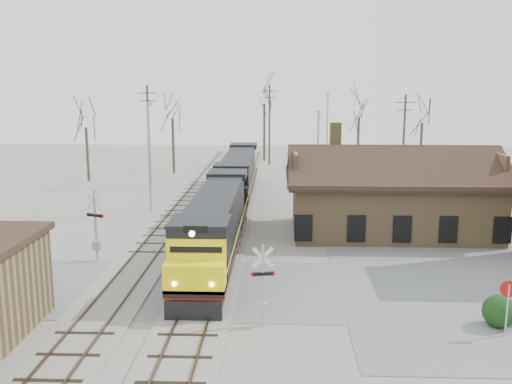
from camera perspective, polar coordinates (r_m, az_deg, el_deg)
ground at (r=30.94m, az=-5.05°, el=-9.55°), size 140.00×140.00×0.00m
road at (r=30.94m, az=-5.05°, el=-9.53°), size 60.00×9.00×0.03m
track_main at (r=45.20m, az=-2.62°, el=-2.83°), size 3.40×90.00×0.24m
track_siding at (r=45.81m, az=-8.25°, el=-2.74°), size 3.40×90.00×0.24m
depot at (r=42.38m, az=13.35°, el=-0.80°), size 15.20×9.31×7.90m
locomotive_lead at (r=34.62m, az=-4.14°, el=-3.44°), size 2.86×19.14×4.25m
locomotive_trailing at (r=53.57m, az=-1.82°, el=1.72°), size 2.86×19.14×4.02m
crossbuck_near at (r=25.72m, az=0.69°, el=-9.58°), size 1.07×0.30×3.78m
crossbuck_far at (r=36.02m, az=-15.74°, el=-3.54°), size 1.21×0.52×4.45m
do_not_enter_sign at (r=26.99m, az=23.90°, el=-9.69°), size 0.75×0.16×2.53m
hedge_a at (r=28.19m, az=23.15°, el=-10.90°), size 1.49×1.49×1.49m
streetlight_a at (r=48.26m, az=-10.64°, el=3.99°), size 0.25×2.04×9.19m
streetlight_b at (r=53.80m, az=6.20°, el=4.29°), size 0.25×2.04×8.23m
streetlight_c at (r=62.41m, az=7.11°, el=5.88°), size 0.25×2.04×9.71m
utility_pole_a at (r=61.06m, az=-10.69°, el=5.74°), size 2.00×0.24×10.50m
utility_pole_b at (r=75.18m, az=1.35°, el=6.86°), size 2.00×0.24×10.47m
utility_pole_c at (r=63.16m, az=14.55°, el=5.28°), size 2.00×0.24×9.50m
tree_a at (r=65.39m, az=-16.69°, el=7.05°), size 3.95×3.95×9.69m
tree_b at (r=68.99m, az=-8.37°, el=8.16°), size 4.36×4.36×10.69m
tree_c at (r=79.11m, az=0.84°, el=9.78°), size 5.28×5.28×12.92m
tree_d at (r=71.03m, az=10.29°, el=8.25°), size 4.41×4.41×10.81m
tree_e at (r=69.44m, az=16.32°, el=7.51°), size 4.12×4.12×10.10m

